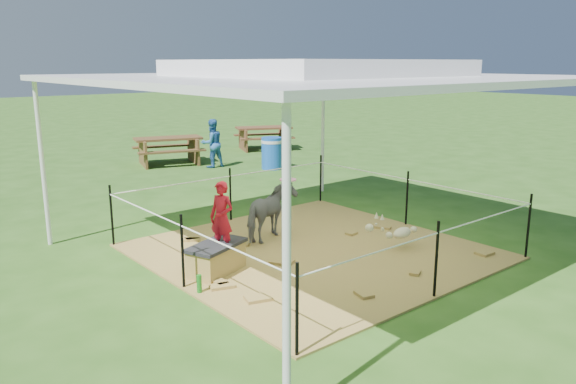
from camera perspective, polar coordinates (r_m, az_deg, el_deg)
ground at (r=8.73m, az=2.53°, el=-6.13°), size 90.00×90.00×0.00m
hay_patch at (r=8.72m, az=2.53°, el=-6.04°), size 4.60×4.60×0.03m
canopy_tent at (r=8.25m, az=2.72°, el=11.82°), size 6.30×6.30×2.90m
rope_fence at (r=8.54m, az=2.57°, el=-2.05°), size 4.54×4.54×1.00m
straw_bale at (r=7.84m, az=-7.26°, el=-6.81°), size 0.93×0.68×0.37m
dark_cloth at (r=7.78m, az=-7.30°, el=-5.37°), size 0.99×0.74×0.05m
woman at (r=7.69m, az=-6.77°, el=-1.86°), size 0.35×0.42×1.00m
green_bottle at (r=7.24m, az=-9.01°, el=-9.18°), size 0.08×0.08×0.23m
pony at (r=9.12m, az=-1.75°, el=-2.07°), size 1.19×0.90×0.91m
pink_hat at (r=9.00m, az=-1.77°, el=1.14°), size 0.28×0.28×0.13m
foal at (r=8.91m, az=11.53°, el=-3.89°), size 1.10×0.75×0.56m
trash_barrel at (r=15.40m, az=-1.66°, el=3.96°), size 0.58×0.58×0.87m
picnic_table_near at (r=16.48m, az=-12.04°, el=4.12°), size 2.18×1.83×0.78m
picnic_table_far at (r=18.94m, az=-2.48°, el=5.50°), size 2.20×1.95×0.76m
distant_person at (r=15.76m, az=-7.72°, el=4.92°), size 0.68×0.55×1.34m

